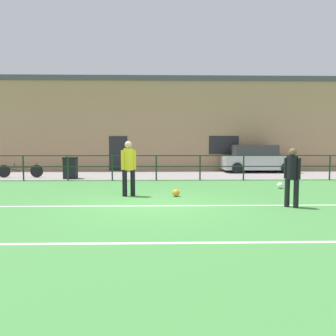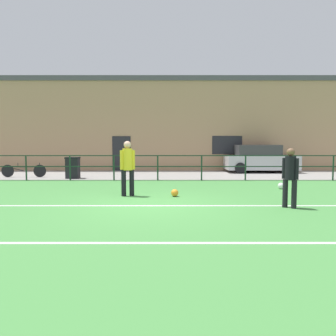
# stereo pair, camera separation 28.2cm
# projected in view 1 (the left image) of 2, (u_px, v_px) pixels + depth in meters

# --- Properties ---
(ground) EXTENTS (60.00, 44.00, 0.04)m
(ground) POSITION_uv_depth(u_px,v_px,m) (154.00, 206.00, 9.06)
(ground) COLOR #478C42
(field_line_touchline) EXTENTS (36.00, 0.11, 0.00)m
(field_line_touchline) POSITION_uv_depth(u_px,v_px,m) (154.00, 206.00, 8.97)
(field_line_touchline) COLOR white
(field_line_touchline) RESTS_ON ground
(field_line_hash) EXTENTS (36.00, 0.11, 0.00)m
(field_line_hash) POSITION_uv_depth(u_px,v_px,m) (150.00, 243.00, 5.64)
(field_line_hash) COLOR white
(field_line_hash) RESTS_ON ground
(pavement_strip) EXTENTS (48.00, 5.00, 0.02)m
(pavement_strip) POSITION_uv_depth(u_px,v_px,m) (157.00, 175.00, 17.53)
(pavement_strip) COLOR gray
(pavement_strip) RESTS_ON ground
(perimeter_fence) EXTENTS (36.07, 0.07, 1.15)m
(perimeter_fence) POSITION_uv_depth(u_px,v_px,m) (156.00, 164.00, 14.98)
(perimeter_fence) COLOR #193823
(perimeter_fence) RESTS_ON ground
(clubhouse_facade) EXTENTS (28.00, 2.56, 5.71)m
(clubhouse_facade) POSITION_uv_depth(u_px,v_px,m) (157.00, 125.00, 21.00)
(clubhouse_facade) COLOR tan
(clubhouse_facade) RESTS_ON ground
(player_goalkeeper) EXTENTS (0.35, 0.31, 1.58)m
(player_goalkeeper) POSITION_uv_depth(u_px,v_px,m) (292.00, 174.00, 8.71)
(player_goalkeeper) COLOR black
(player_goalkeeper) RESTS_ON ground
(player_striker) EXTENTS (0.47, 0.31, 1.77)m
(player_striker) POSITION_uv_depth(u_px,v_px,m) (129.00, 165.00, 10.54)
(player_striker) COLOR black
(player_striker) RESTS_ON ground
(soccer_ball_match) EXTENTS (0.24, 0.24, 0.24)m
(soccer_ball_match) POSITION_uv_depth(u_px,v_px,m) (176.00, 193.00, 10.53)
(soccer_ball_match) COLOR orange
(soccer_ball_match) RESTS_ON ground
(soccer_ball_spare) EXTENTS (0.23, 0.23, 0.23)m
(soccer_ball_spare) POSITION_uv_depth(u_px,v_px,m) (280.00, 186.00, 12.32)
(soccer_ball_spare) COLOR white
(soccer_ball_spare) RESTS_ON ground
(parked_car_red) EXTENTS (4.02, 1.88, 1.56)m
(parked_car_red) POSITION_uv_depth(u_px,v_px,m) (257.00, 159.00, 19.04)
(parked_car_red) COLOR #B7B7BC
(parked_car_red) RESTS_ON pavement_strip
(bicycle_parked_0) EXTENTS (2.20, 0.04, 0.72)m
(bicycle_parked_0) POSITION_uv_depth(u_px,v_px,m) (20.00, 171.00, 16.06)
(bicycle_parked_0) COLOR black
(bicycle_parked_0) RESTS_ON pavement_strip
(trash_bin_0) EXTENTS (0.62, 0.53, 1.01)m
(trash_bin_0) POSITION_uv_depth(u_px,v_px,m) (70.00, 168.00, 15.59)
(trash_bin_0) COLOR black
(trash_bin_0) RESTS_ON pavement_strip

